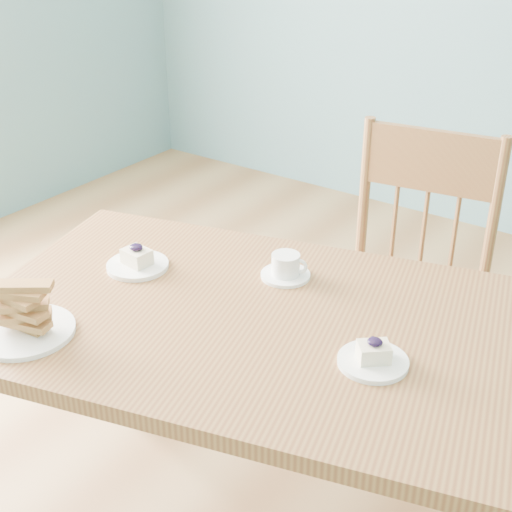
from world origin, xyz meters
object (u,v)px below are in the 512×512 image
dining_table (274,346)px  cheesecake_plate_far (137,262)px  cheesecake_plate_near (373,357)px  coffee_cup (286,267)px  biscotti_plate (23,316)px  dining_chair (406,290)px

dining_table → cheesecake_plate_far: 0.43m
cheesecake_plate_near → coffee_cup: bearing=149.5°
cheesecake_plate_far → biscotti_plate: bearing=-88.4°
cheesecake_plate_near → biscotti_plate: (-0.67, -0.34, 0.03)m
dining_chair → cheesecake_plate_far: bearing=-132.0°
cheesecake_plate_near → coffee_cup: same height
dining_table → dining_chair: 0.71m
cheesecake_plate_far → biscotti_plate: (0.01, -0.37, 0.03)m
dining_table → coffee_cup: bearing=100.6°
dining_chair → coffee_cup: (-0.12, -0.51, 0.27)m
dining_table → cheesecake_plate_far: bearing=165.0°
dining_chair → biscotti_plate: size_ratio=4.54×
dining_chair → coffee_cup: bearing=-111.6°
coffee_cup → biscotti_plate: (-0.33, -0.55, 0.02)m
cheesecake_plate_far → dining_chair: bearing=56.3°
cheesecake_plate_near → coffee_cup: 0.40m
biscotti_plate → dining_table: bearing=41.4°
dining_chair → biscotti_plate: 1.18m
dining_chair → cheesecake_plate_near: bearing=-80.7°
dining_table → cheesecake_plate_far: size_ratio=9.75×
cheesecake_plate_near → cheesecake_plate_far: 0.69m
cheesecake_plate_near → biscotti_plate: biscotti_plate is taller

